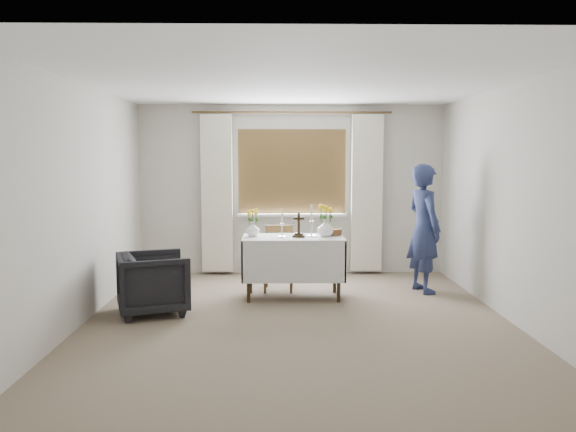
% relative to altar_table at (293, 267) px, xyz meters
% --- Properties ---
extents(ground, '(5.00, 5.00, 0.00)m').
position_rel_altar_table_xyz_m(ground, '(0.02, -1.00, -0.38)').
color(ground, '#82745A').
rests_on(ground, ground).
extents(altar_table, '(1.24, 0.64, 0.76)m').
position_rel_altar_table_xyz_m(altar_table, '(0.00, 0.00, 0.00)').
color(altar_table, silver).
rests_on(altar_table, ground).
extents(wooden_chair, '(0.41, 0.41, 0.85)m').
position_rel_altar_table_xyz_m(wooden_chair, '(-0.18, 0.39, 0.04)').
color(wooden_chair, brown).
rests_on(wooden_chair, ground).
extents(armchair, '(0.95, 0.93, 0.68)m').
position_rel_altar_table_xyz_m(armchair, '(-1.58, -0.67, -0.04)').
color(armchair, black).
rests_on(armchair, ground).
extents(person, '(0.55, 0.69, 1.65)m').
position_rel_altar_table_xyz_m(person, '(1.69, 0.28, 0.44)').
color(person, navy).
rests_on(person, ground).
extents(radiator, '(1.10, 0.10, 0.60)m').
position_rel_altar_table_xyz_m(radiator, '(0.02, 1.42, -0.08)').
color(radiator, silver).
rests_on(radiator, ground).
extents(wooden_cross, '(0.16, 0.13, 0.31)m').
position_rel_altar_table_xyz_m(wooden_cross, '(0.07, -0.04, 0.53)').
color(wooden_cross, black).
rests_on(wooden_cross, altar_table).
extents(candlestick_left, '(0.11, 0.11, 0.35)m').
position_rel_altar_table_xyz_m(candlestick_left, '(-0.14, -0.03, 0.55)').
color(candlestick_left, white).
rests_on(candlestick_left, altar_table).
extents(candlestick_right, '(0.11, 0.11, 0.39)m').
position_rel_altar_table_xyz_m(candlestick_right, '(0.23, 0.03, 0.58)').
color(candlestick_right, white).
rests_on(candlestick_right, altar_table).
extents(flower_vase_left, '(0.22, 0.22, 0.18)m').
position_rel_altar_table_xyz_m(flower_vase_left, '(-0.50, 0.06, 0.47)').
color(flower_vase_left, white).
rests_on(flower_vase_left, altar_table).
extents(flower_vase_right, '(0.25, 0.25, 0.21)m').
position_rel_altar_table_xyz_m(flower_vase_right, '(0.40, 0.01, 0.49)').
color(flower_vase_right, white).
rests_on(flower_vase_right, altar_table).
extents(wicker_basket, '(0.22, 0.22, 0.08)m').
position_rel_altar_table_xyz_m(wicker_basket, '(0.50, 0.13, 0.42)').
color(wicker_basket, brown).
rests_on(wicker_basket, altar_table).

